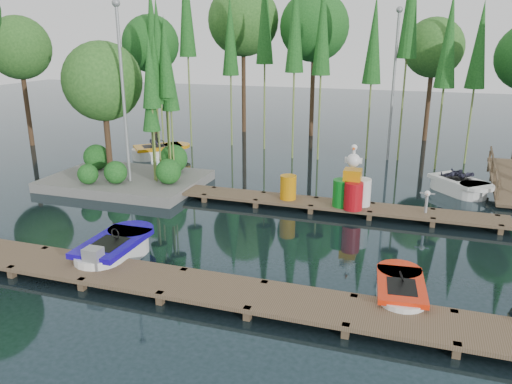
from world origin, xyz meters
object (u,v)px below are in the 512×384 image
(island, at_px, (118,108))
(yellow_barrel, at_px, (288,187))
(boat_blue, at_px, (115,251))
(drum_cluster, at_px, (352,189))
(boat_yellow_far, at_px, (159,152))
(utility_cabinet, at_px, (94,258))
(boat_red, at_px, (400,292))

(island, distance_m, yellow_barrel, 7.80)
(boat_blue, relative_size, drum_cluster, 1.33)
(boat_yellow_far, bearing_deg, utility_cabinet, -89.20)
(boat_yellow_far, bearing_deg, boat_red, -62.62)
(drum_cluster, bearing_deg, boat_blue, -134.96)
(island, relative_size, drum_cluster, 3.08)
(boat_yellow_far, distance_m, drum_cluster, 11.85)
(island, height_order, boat_blue, island)
(boat_red, xyz_separation_m, yellow_barrel, (-4.23, 5.76, 0.51))
(boat_red, bearing_deg, boat_blue, 175.29)
(boat_blue, distance_m, yellow_barrel, 6.83)
(boat_red, relative_size, yellow_barrel, 2.82)
(island, xyz_separation_m, yellow_barrel, (7.37, -0.79, -2.45))
(boat_red, distance_m, utility_cabinet, 7.62)
(boat_yellow_far, bearing_deg, island, -100.82)
(boat_yellow_far, height_order, yellow_barrel, boat_yellow_far)
(utility_cabinet, bearing_deg, boat_red, 9.40)
(boat_blue, height_order, utility_cabinet, boat_blue)
(island, xyz_separation_m, utility_cabinet, (4.08, -7.79, -2.61))
(boat_yellow_far, bearing_deg, drum_cluster, -48.45)
(boat_blue, bearing_deg, boat_yellow_far, 112.40)
(boat_blue, bearing_deg, yellow_barrel, 59.40)
(boat_blue, distance_m, boat_yellow_far, 12.19)
(utility_cabinet, height_order, drum_cluster, drum_cluster)
(utility_cabinet, bearing_deg, drum_cluster, 50.71)
(island, height_order, yellow_barrel, island)
(boat_yellow_far, xyz_separation_m, utility_cabinet, (4.88, -12.33, 0.26))
(island, bearing_deg, boat_blue, -59.43)
(island, bearing_deg, boat_red, -29.45)
(boat_blue, relative_size, yellow_barrel, 3.32)
(yellow_barrel, bearing_deg, utility_cabinet, -115.12)
(boat_red, bearing_deg, utility_cabinet, -176.37)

